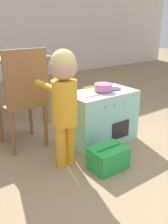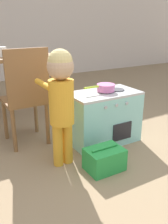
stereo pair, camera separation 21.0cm
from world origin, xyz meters
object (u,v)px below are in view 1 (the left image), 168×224
Objects in this scene: toy_pot at (103,87)px; toy_basket at (108,158)px; play_kitchen at (101,116)px; child_figure at (64,93)px; dining_chair_near at (23,98)px.

toy_basket is at bearing -124.36° from toy_pot.
toy_pot reaches higher than toy_basket.
play_kitchen is 2.08× the size of toy_pot.
play_kitchen is 0.29m from toy_pot.
play_kitchen is at bearing 56.74° from toy_basket.
play_kitchen is at bearing -177.66° from toy_pot.
child_figure is at bearing -161.78° from toy_pot.
play_kitchen is 0.70× the size of child_figure.
dining_chair_near reaches higher than toy_basket.
toy_pot is 0.34× the size of child_figure.
play_kitchen is at bearing 18.57° from child_figure.
play_kitchen is 0.52m from toy_basket.
toy_pot is 0.67m from toy_basket.
child_figure is 3.21× the size of toy_basket.
toy_basket is (-0.28, -0.41, -0.44)m from toy_pot.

